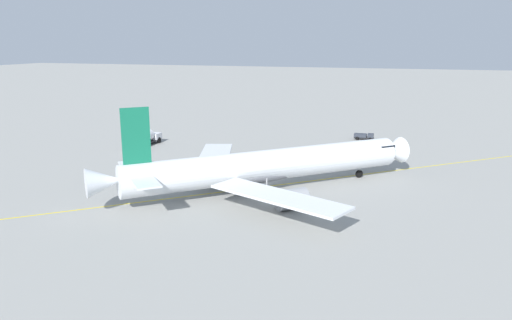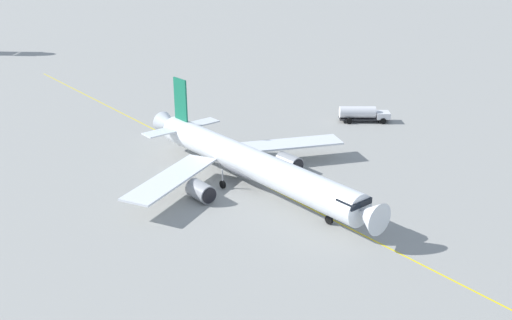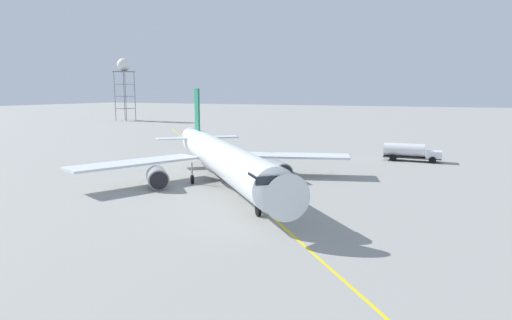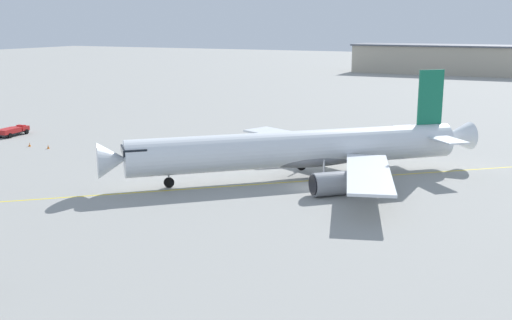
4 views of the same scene
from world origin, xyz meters
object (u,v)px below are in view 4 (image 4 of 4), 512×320
Objects in this scene: airliner_main at (302,150)px; safety_cone_mid at (30,145)px; ops_pickup_truck at (13,131)px; safety_cone_near at (48,147)px.

airliner_main is 41.33m from safety_cone_mid.
safety_cone_near is at bearing -118.95° from ops_pickup_truck.
airliner_main is at bearing -0.01° from safety_cone_mid.
safety_cone_mid is at bearing -42.26° from airliner_main.
ops_pickup_truck is (-49.87, 5.13, -2.36)m from airliner_main.
ops_pickup_truck is 13.22m from safety_cone_near.
safety_cone_mid is at bearing 179.44° from safety_cone_near.
ops_pickup_truck is 10.06m from safety_cone_mid.
ops_pickup_truck is 10.27× the size of safety_cone_mid.
airliner_main reaches higher than safety_cone_near.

